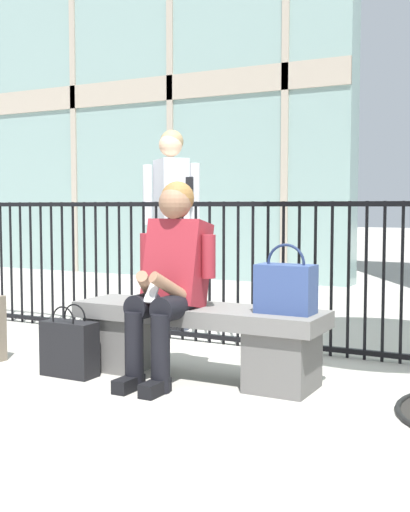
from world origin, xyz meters
name	(u,v)px	position (x,y,z in m)	size (l,w,h in m)	color
ground_plane	(197,378)	(0.00, 0.00, 0.00)	(60.00, 60.00, 0.00)	#B2ADA3
stone_bench	(197,335)	(0.00, 0.00, 0.27)	(1.60, 0.44, 0.45)	slate
seated_person_with_phone	(169,274)	(-0.12, -0.13, 0.65)	(0.52, 0.66, 1.21)	black
handbag_on_bench	(286,288)	(0.58, -0.01, 0.60)	(0.33, 0.18, 0.40)	#33477F
shopping_bag	(69,348)	(-0.73, -0.33, 0.18)	(0.35, 0.16, 0.45)	black
bystander_at_railing	(171,213)	(-0.99, 1.34, 1.00)	(0.55, 0.42, 1.71)	#383D4C
plaza_railing	(260,275)	(0.00, 0.97, 0.55)	(7.41, 0.04, 1.10)	black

